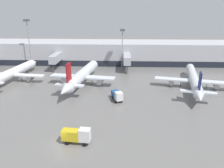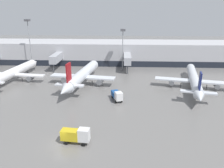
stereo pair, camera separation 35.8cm
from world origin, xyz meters
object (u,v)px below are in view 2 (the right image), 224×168
service_truck_0 (76,135)px  service_truck_1 (117,95)px  parked_jet_3 (82,75)px  apron_light_mast_0 (28,30)px  parked_jet_0 (194,80)px  parked_jet_2 (13,73)px  apron_light_mast_1 (123,37)px

service_truck_0 → service_truck_1: service_truck_0 is taller
parked_jet_3 → service_truck_1: (11.06, -12.02, -1.57)m
service_truck_1 → service_truck_0: bearing=-37.8°
service_truck_0 → service_truck_1: 20.44m
apron_light_mast_0 → service_truck_1: bearing=-42.2°
parked_jet_0 → parked_jet_3: size_ratio=1.01×
service_truck_0 → apron_light_mast_0: size_ratio=0.28×
parked_jet_2 → parked_jet_0: bearing=-87.6°
apron_light_mast_0 → parked_jet_2: bearing=-88.7°
service_truck_0 → service_truck_1: (6.73, 19.30, -0.18)m
service_truck_0 → parked_jet_0: bearing=51.2°
parked_jet_0 → parked_jet_2: 57.03m
service_truck_1 → apron_light_mast_1: (1.26, 29.88, 10.97)m
service_truck_1 → parked_jet_2: bearing=-131.6°
parked_jet_0 → parked_jet_3: (-33.53, 1.79, 0.36)m
service_truck_0 → apron_light_mast_1: size_ratio=0.33×
parked_jet_2 → service_truck_1: (34.40, -14.55, -1.21)m
parked_jet_3 → service_truck_1: parked_jet_3 is taller
parked_jet_0 → service_truck_1: (-22.47, -10.24, -1.21)m
parked_jet_3 → service_truck_1: 16.41m
parked_jet_3 → service_truck_0: bearing=-163.7°
parked_jet_3 → service_truck_1: bearing=-128.9°
service_truck_0 → apron_light_mast_0: bearing=124.7°
parked_jet_0 → apron_light_mast_0: apron_light_mast_0 is taller
parked_jet_0 → apron_light_mast_1: size_ratio=2.16×
parked_jet_0 → apron_light_mast_0: (-57.25, 21.34, 12.05)m
apron_light_mast_0 → parked_jet_3: bearing=-39.5°
parked_jet_3 → apron_light_mast_0: apron_light_mast_0 is taller
parked_jet_0 → service_truck_1: size_ratio=6.30×
parked_jet_2 → apron_light_mast_1: 40.02m
parked_jet_0 → apron_light_mast_1: bearing=59.2°
parked_jet_2 → parked_jet_3: size_ratio=0.97×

